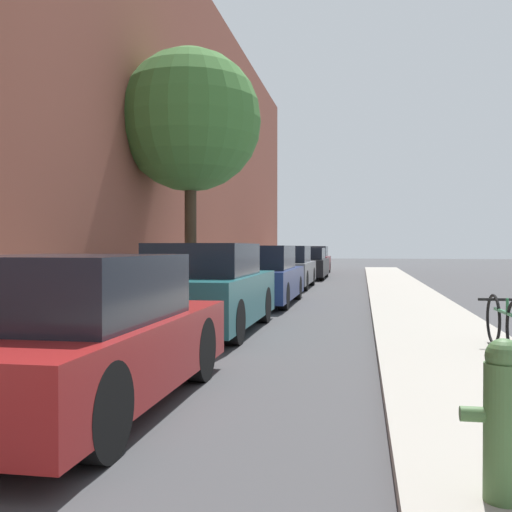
{
  "coord_description": "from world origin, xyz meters",
  "views": [
    {
      "loc": [
        1.7,
        2.34,
        1.47
      ],
      "look_at": [
        0.0,
        11.9,
        1.31
      ],
      "focal_mm": 41.92,
      "sensor_mm": 36.0,
      "label": 1
    }
  ],
  "objects": [
    {
      "name": "ground_plane",
      "position": [
        0.0,
        16.0,
        0.0
      ],
      "size": [
        120.0,
        120.0,
        0.0
      ],
      "primitive_type": "plane",
      "color": "#3D3D3F"
    },
    {
      "name": "sidewalk_left",
      "position": [
        -2.9,
        16.0,
        0.06
      ],
      "size": [
        2.0,
        52.0,
        0.12
      ],
      "color": "#9E998E",
      "rests_on": "ground"
    },
    {
      "name": "sidewalk_right",
      "position": [
        2.9,
        16.0,
        0.06
      ],
      "size": [
        2.0,
        52.0,
        0.12
      ],
      "color": "#9E998E",
      "rests_on": "ground"
    },
    {
      "name": "building_facade_left",
      "position": [
        -4.25,
        16.0,
        5.38
      ],
      "size": [
        0.7,
        52.0,
        10.76
      ],
      "color": "brown",
      "rests_on": "ground"
    },
    {
      "name": "parked_car_red",
      "position": [
        -0.84,
        7.33,
        0.66
      ],
      "size": [
        1.79,
        4.0,
        1.39
      ],
      "color": "black",
      "rests_on": "ground"
    },
    {
      "name": "parked_car_teal",
      "position": [
        -0.93,
        12.28,
        0.72
      ],
      "size": [
        1.73,
        4.25,
        1.52
      ],
      "color": "black",
      "rests_on": "ground"
    },
    {
      "name": "parked_car_navy",
      "position": [
        -0.85,
        17.33,
        0.7
      ],
      "size": [
        1.77,
        4.58,
        1.49
      ],
      "color": "black",
      "rests_on": "ground"
    },
    {
      "name": "parked_car_grey",
      "position": [
        -0.91,
        23.33,
        0.7
      ],
      "size": [
        1.69,
        4.52,
        1.49
      ],
      "color": "black",
      "rests_on": "ground"
    },
    {
      "name": "parked_car_black",
      "position": [
        -0.85,
        29.52,
        0.67
      ],
      "size": [
        1.92,
        4.6,
        1.41
      ],
      "color": "black",
      "rests_on": "ground"
    },
    {
      "name": "parked_car_maroon",
      "position": [
        -0.92,
        34.75,
        0.7
      ],
      "size": [
        1.72,
        4.09,
        1.49
      ],
      "color": "black",
      "rests_on": "ground"
    },
    {
      "name": "street_tree_far",
      "position": [
        -2.65,
        17.19,
        4.69
      ],
      "size": [
        3.64,
        3.64,
        6.41
      ],
      "color": "#423323",
      "rests_on": "sidewalk_left"
    },
    {
      "name": "fire_hydrant",
      "position": [
        2.44,
        5.66,
        0.56
      ],
      "size": [
        0.44,
        0.2,
        0.86
      ],
      "color": "#47703D",
      "rests_on": "sidewalk_right"
    },
    {
      "name": "bicycle",
      "position": [
        3.49,
        10.45,
        0.48
      ],
      "size": [
        0.44,
        1.71,
        0.7
      ],
      "rotation": [
        0.0,
        0.0,
        0.03
      ],
      "color": "black",
      "rests_on": "sidewalk_right"
    }
  ]
}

